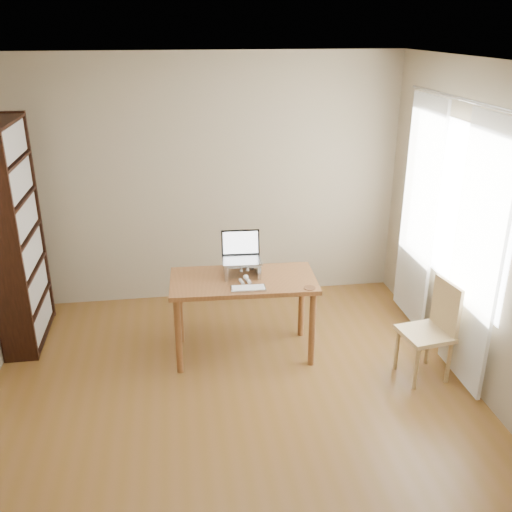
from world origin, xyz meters
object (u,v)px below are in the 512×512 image
Objects in this scene: laptop at (241,253)px; chair at (433,328)px; cat at (240,267)px; keyboard at (248,288)px; bookshelf at (16,236)px; desk at (243,290)px.

laptop is 1.77m from chair.
cat is 1.74m from chair.
laptop reaches higher than chair.
keyboard is 0.34× the size of chair.
laptop is at bearing 145.47° from chair.
laptop is 1.18× the size of keyboard.
bookshelf is at bearing 152.86° from chair.
cat is at bearing 146.63° from chair.
chair is (3.54, -1.18, -0.58)m from bookshelf.
keyboard is (0.02, -0.36, -0.18)m from laptop.
keyboard is 0.63× the size of cat.
desk is 0.33m from laptop.
desk is at bearing -87.39° from laptop.
keyboard is at bearing -84.80° from laptop.
cat is (-0.02, 0.11, 0.17)m from desk.
chair reaches higher than keyboard.
cat is (1.99, -0.47, -0.24)m from bookshelf.
keyboard is 1.59m from chair.
desk is 4.38× the size of keyboard.
chair is (1.53, -0.60, -0.18)m from desk.
cat is (-0.03, 0.33, 0.05)m from keyboard.
keyboard is at bearing -83.14° from desk.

